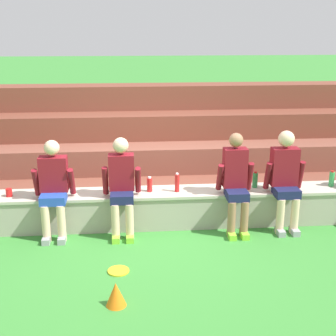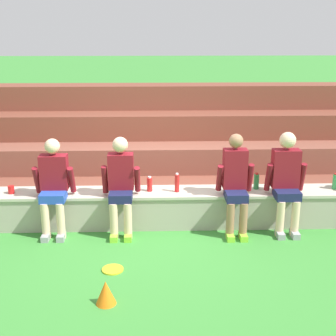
{
  "view_description": "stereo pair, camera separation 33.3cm",
  "coord_description": "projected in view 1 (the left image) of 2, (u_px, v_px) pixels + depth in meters",
  "views": [
    {
      "loc": [
        -0.26,
        -6.01,
        2.79
      ],
      "look_at": [
        0.26,
        0.24,
        0.86
      ],
      "focal_mm": 49.76,
      "sensor_mm": 36.0,
      "label": 1
    },
    {
      "loc": [
        0.07,
        -6.03,
        2.79
      ],
      "look_at": [
        0.26,
        0.24,
        0.86
      ],
      "focal_mm": 49.76,
      "sensor_mm": 36.0,
      "label": 2
    }
  ],
  "objects": [
    {
      "name": "frisbee",
      "position": [
        118.0,
        271.0,
        5.5
      ],
      "size": [
        0.26,
        0.26,
        0.02
      ],
      "primitive_type": "cylinder",
      "color": "yellow",
      "rests_on": "ground"
    },
    {
      "name": "water_bottle_center_gap",
      "position": [
        177.0,
        183.0,
        6.61
      ],
      "size": [
        0.07,
        0.07,
        0.28
      ],
      "color": "red",
      "rests_on": "stone_seating_wall"
    },
    {
      "name": "person_center",
      "position": [
        122.0,
        184.0,
        6.32
      ],
      "size": [
        0.53,
        0.55,
        1.35
      ],
      "color": "beige",
      "rests_on": "ground"
    },
    {
      "name": "sports_cone",
      "position": [
        116.0,
        294.0,
        4.8
      ],
      "size": [
        0.21,
        0.21,
        0.26
      ],
      "primitive_type": "cone",
      "color": "orange",
      "rests_on": "ground"
    },
    {
      "name": "ground_plane",
      "position": [
        151.0,
        232.0,
        6.57
      ],
      "size": [
        80.0,
        80.0,
        0.0
      ],
      "primitive_type": "plane",
      "color": "#388433"
    },
    {
      "name": "person_right_of_center",
      "position": [
        236.0,
        181.0,
        6.42
      ],
      "size": [
        0.5,
        0.56,
        1.39
      ],
      "color": "#996B4C",
      "rests_on": "ground"
    },
    {
      "name": "brick_bleachers",
      "position": [
        145.0,
        150.0,
        8.35
      ],
      "size": [
        9.35,
        2.35,
        1.74
      ],
      "color": "brown",
      "rests_on": "ground"
    },
    {
      "name": "plastic_cup_right_end",
      "position": [
        9.0,
        193.0,
        6.44
      ],
      "size": [
        0.09,
        0.09,
        0.11
      ],
      "primitive_type": "cylinder",
      "color": "red",
      "rests_on": "stone_seating_wall"
    },
    {
      "name": "stone_seating_wall",
      "position": [
        150.0,
        207.0,
        6.72
      ],
      "size": [
        7.45,
        0.53,
        0.51
      ],
      "color": "#A8A08E",
      "rests_on": "ground"
    },
    {
      "name": "person_left_of_center",
      "position": [
        53.0,
        186.0,
        6.26
      ],
      "size": [
        0.55,
        0.54,
        1.33
      ],
      "color": "beige",
      "rests_on": "ground"
    },
    {
      "name": "water_bottle_near_right",
      "position": [
        332.0,
        179.0,
        6.84
      ],
      "size": [
        0.08,
        0.08,
        0.24
      ],
      "color": "green",
      "rests_on": "stone_seating_wall"
    },
    {
      "name": "water_bottle_mid_right",
      "position": [
        255.0,
        180.0,
        6.79
      ],
      "size": [
        0.08,
        0.08,
        0.24
      ],
      "color": "green",
      "rests_on": "stone_seating_wall"
    },
    {
      "name": "water_bottle_near_left",
      "position": [
        149.0,
        185.0,
        6.62
      ],
      "size": [
        0.08,
        0.08,
        0.22
      ],
      "color": "red",
      "rests_on": "stone_seating_wall"
    },
    {
      "name": "person_far_right",
      "position": [
        285.0,
        177.0,
        6.5
      ],
      "size": [
        0.55,
        0.55,
        1.4
      ],
      "color": "beige",
      "rests_on": "ground"
    }
  ]
}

